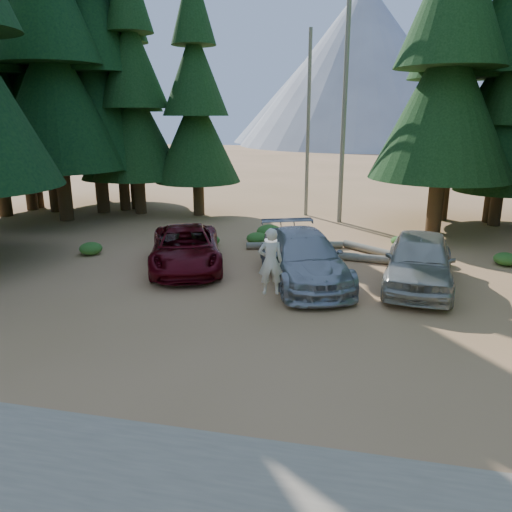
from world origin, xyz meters
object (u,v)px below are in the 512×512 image
object	(u,v)px
silver_minivan_center	(304,257)
silver_minivan_right	(419,260)
log_left	(295,245)
log_mid	(382,252)
red_pickup	(186,248)
log_right	(375,259)
frisbee_player	(270,261)

from	to	relation	value
silver_minivan_center	silver_minivan_right	world-z (taller)	silver_minivan_right
silver_minivan_center	log_left	xyz separation A→B (m)	(-0.92, 4.28, -0.71)
silver_minivan_center	log_mid	world-z (taller)	silver_minivan_center
red_pickup	log_left	size ratio (longest dim) A/B	1.32
red_pickup	log_mid	bearing A→B (deg)	3.60
silver_minivan_center	log_left	world-z (taller)	silver_minivan_center
silver_minivan_right	log_right	world-z (taller)	silver_minivan_right
red_pickup	silver_minivan_right	world-z (taller)	silver_minivan_right
log_left	frisbee_player	bearing A→B (deg)	-103.01
silver_minivan_center	log_mid	size ratio (longest dim) A/B	1.52
red_pickup	log_right	world-z (taller)	red_pickup
red_pickup	frisbee_player	bearing A→B (deg)	-63.18
log_right	log_left	bearing A→B (deg)	164.08
log_left	log_mid	size ratio (longest dim) A/B	1.08
silver_minivan_center	silver_minivan_right	xyz separation A→B (m)	(3.86, 0.29, 0.06)
log_mid	silver_minivan_right	bearing A→B (deg)	-35.81
log_left	log_mid	bearing A→B (deg)	-22.40
red_pickup	log_right	bearing A→B (deg)	-3.04
log_mid	silver_minivan_center	bearing A→B (deg)	-88.69
log_left	log_mid	world-z (taller)	log_mid
red_pickup	silver_minivan_right	bearing A→B (deg)	-22.50
red_pickup	frisbee_player	size ratio (longest dim) A/B	2.82
frisbee_player	log_right	bearing A→B (deg)	-135.49
log_mid	log_right	world-z (taller)	log_right
log_left	log_mid	xyz separation A→B (m)	(3.67, -0.43, 0.01)
silver_minivan_center	frisbee_player	size ratio (longest dim) A/B	3.02
log_left	log_right	bearing A→B (deg)	-39.13
frisbee_player	log_left	bearing A→B (deg)	-105.26
silver_minivan_right	log_right	distance (m)	2.96
red_pickup	silver_minivan_center	xyz separation A→B (m)	(4.55, -0.64, 0.09)
red_pickup	frisbee_player	world-z (taller)	frisbee_player
frisbee_player	red_pickup	bearing A→B (deg)	-60.98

